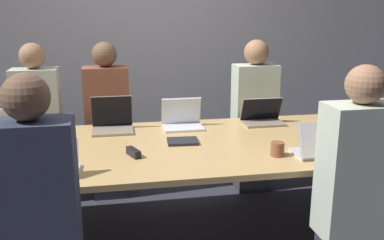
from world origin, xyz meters
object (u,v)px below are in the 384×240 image
laptop_far_center (182,119)px  laptop_far_midleft (112,121)px  person_far_right (254,118)px  person_far_midleft (108,123)px  laptop_near_right (320,146)px  person_far_left (39,127)px  cup_near_right (277,149)px  laptop_near_left (49,165)px  stapler (133,152)px  person_near_right (354,193)px  person_near_left (38,222)px  laptop_far_right (262,116)px  laptop_far_left (22,128)px

laptop_far_center → laptop_far_midleft: bearing=178.2°
person_far_right → person_far_midleft: size_ratio=1.01×
laptop_near_right → person_far_left: size_ratio=0.22×
laptop_far_center → cup_near_right: bearing=-57.9°
laptop_near_left → laptop_far_center: size_ratio=1.05×
stapler → laptop_near_left: bearing=-174.1°
person_far_right → laptop_far_midleft: bearing=-163.4°
person_near_right → laptop_far_center: (-0.79, 1.30, 0.15)m
person_near_left → person_near_right: person_near_left is taller
person_near_right → person_far_left: bearing=-42.0°
laptop_near_right → person_far_left: bearing=-34.4°
laptop_far_midleft → stapler: bearing=-78.6°
laptop_near_left → laptop_far_right: laptop_near_left is taller
person_far_midleft → laptop_near_right: bearing=-44.7°
laptop_far_right → laptop_far_left: 1.94m
person_far_left → laptop_far_left: bearing=-94.2°
laptop_far_left → stapler: 1.03m
cup_near_right → laptop_far_right: 0.83m
person_near_left → laptop_far_left: person_near_left is taller
laptop_near_left → person_far_midleft: 1.45m
person_far_midleft → person_far_left: same height
laptop_far_center → laptop_near_left: bearing=-136.1°
person_near_left → laptop_near_left: bearing=-91.0°
cup_near_right → person_far_midleft: bearing=130.2°
person_near_right → cup_near_right: person_near_right is taller
person_far_left → laptop_near_left: bearing=-78.6°
laptop_near_right → person_near_right: (0.00, -0.43, -0.14)m
person_far_left → person_near_right: bearing=-42.0°
person_near_left → stapler: person_near_left is taller
laptop_near_right → person_far_left: person_far_left is taller
person_near_right → laptop_far_right: (-0.10, 1.30, 0.14)m
person_far_midleft → laptop_far_left: person_far_midleft is taller
person_near_left → person_far_left: 1.86m
laptop_far_left → person_near_right: bearing=-32.2°
person_near_left → person_far_midleft: (0.33, 1.85, -0.00)m
person_far_midleft → laptop_far_left: bearing=-140.6°
laptop_near_right → laptop_far_right: bearing=-83.9°
stapler → laptop_near_right: bearing=-32.4°
person_near_right → stapler: person_near_right is taller
laptop_near_right → person_near_left: bearing=15.4°
person_far_midleft → laptop_far_midleft: bearing=-85.0°
laptop_near_right → person_far_right: bearing=-89.0°
person_near_left → cup_near_right: (1.45, 0.53, 0.12)m
laptop_far_right → laptop_far_center: laptop_far_center is taller
laptop_near_right → person_far_midleft: person_far_midleft is taller
person_far_midleft → person_far_left: 0.61m
person_near_left → person_near_right: bearing=-178.7°
laptop_far_right → laptop_far_midleft: bearing=179.1°
laptop_far_right → laptop_far_midleft: 1.26m
cup_near_right → person_far_left: size_ratio=0.07×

